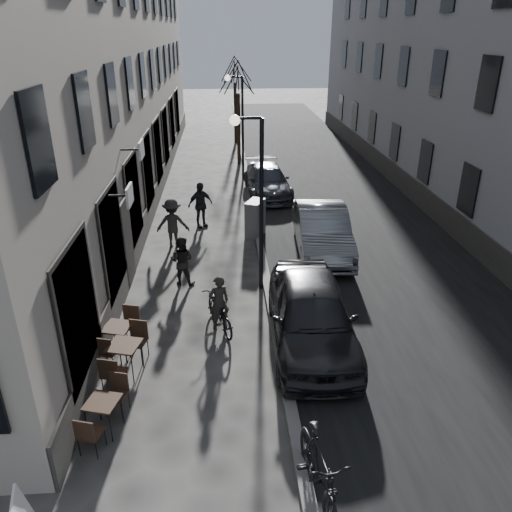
{
  "coord_description": "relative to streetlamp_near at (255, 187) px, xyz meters",
  "views": [
    {
      "loc": [
        -1.05,
        -7.18,
        7.12
      ],
      "look_at": [
        -0.26,
        4.41,
        1.8
      ],
      "focal_mm": 35.0,
      "sensor_mm": 36.0,
      "label": 1
    }
  ],
  "objects": [
    {
      "name": "bistro_set_c",
      "position": [
        -3.44,
        -3.06,
        -2.69
      ],
      "size": [
        0.81,
        1.59,
        0.91
      ],
      "rotation": [
        0.0,
        0.0,
        -0.27
      ],
      "color": "black",
      "rests_on": "ground"
    },
    {
      "name": "building_left",
      "position": [
        -5.83,
        10.5,
        4.84
      ],
      "size": [
        4.0,
        35.0,
        16.0
      ],
      "primitive_type": "cube",
      "color": "#AEA492",
      "rests_on": "ground"
    },
    {
      "name": "cyclist_rider",
      "position": [
        -1.07,
        -2.08,
        -2.41
      ],
      "size": [
        0.64,
        0.52,
        1.5
      ],
      "primitive_type": "imported",
      "rotation": [
        0.0,
        0.0,
        3.48
      ],
      "color": "#262421",
      "rests_on": "ground"
    },
    {
      "name": "pedestrian_far",
      "position": [
        -1.78,
        5.26,
        -2.26
      ],
      "size": [
        1.13,
        0.91,
        1.79
      ],
      "primitive_type": "imported",
      "rotation": [
        0.0,
        0.0,
        0.53
      ],
      "color": "black",
      "rests_on": "ground"
    },
    {
      "name": "car_near",
      "position": [
        1.17,
        -2.92,
        -2.33
      ],
      "size": [
        2.13,
        4.93,
        1.66
      ],
      "primitive_type": "imported",
      "rotation": [
        0.0,
        0.0,
        -0.04
      ],
      "color": "black",
      "rests_on": "ground"
    },
    {
      "name": "ground",
      "position": [
        0.17,
        -6.0,
        -3.16
      ],
      "size": [
        120.0,
        120.0,
        0.0
      ],
      "primitive_type": "plane",
      "color": "#33312E",
      "rests_on": "ground"
    },
    {
      "name": "pedestrian_near",
      "position": [
        -2.18,
        0.47,
        -2.4
      ],
      "size": [
        0.86,
        0.73,
        1.53
      ],
      "primitive_type": "imported",
      "rotation": [
        0.0,
        0.0,
        2.91
      ],
      "color": "black",
      "rests_on": "ground"
    },
    {
      "name": "kerb",
      "position": [
        0.37,
        10.0,
        -3.1
      ],
      "size": [
        0.25,
        60.0,
        0.12
      ],
      "primitive_type": "cube",
      "color": "slate",
      "rests_on": "ground"
    },
    {
      "name": "pedestrian_mid",
      "position": [
        -2.68,
        3.33,
        -2.27
      ],
      "size": [
        1.15,
        0.67,
        1.77
      ],
      "primitive_type": "imported",
      "rotation": [
        0.0,
        0.0,
        3.13
      ],
      "color": "#2D2B27",
      "rests_on": "ground"
    },
    {
      "name": "tree_far",
      "position": [
        0.07,
        21.0,
        1.5
      ],
      "size": [
        2.4,
        2.4,
        5.7
      ],
      "color": "black",
      "rests_on": "ground"
    },
    {
      "name": "car_mid",
      "position": [
        2.47,
        2.56,
        -2.37
      ],
      "size": [
        1.97,
        4.9,
        1.58
      ],
      "primitive_type": "imported",
      "rotation": [
        0.0,
        0.0,
        -0.06
      ],
      "color": "gray",
      "rests_on": "ground"
    },
    {
      "name": "building_right",
      "position": [
        9.67,
        10.5,
        4.84
      ],
      "size": [
        4.0,
        35.0,
        16.0
      ],
      "primitive_type": "cube",
      "color": "gray",
      "rests_on": "ground"
    },
    {
      "name": "car_far",
      "position": [
        1.17,
        9.2,
        -2.49
      ],
      "size": [
        2.15,
        4.72,
        1.34
      ],
      "primitive_type": "imported",
      "rotation": [
        0.0,
        0.0,
        0.06
      ],
      "color": "#393C43",
      "rests_on": "ground"
    },
    {
      "name": "streetlamp_far",
      "position": [
        0.0,
        12.0,
        0.0
      ],
      "size": [
        0.9,
        0.28,
        5.09
      ],
      "color": "black",
      "rests_on": "ground"
    },
    {
      "name": "utility_cabinet",
      "position": [
        0.27,
        4.14,
        -2.47
      ],
      "size": [
        0.84,
        1.05,
        1.38
      ],
      "primitive_type": "cube",
      "rotation": [
        0.0,
        0.0,
        -0.42
      ],
      "color": "slate",
      "rests_on": "ground"
    },
    {
      "name": "streetlamp_near",
      "position": [
        0.0,
        0.0,
        0.0
      ],
      "size": [
        0.9,
        0.28,
        5.09
      ],
      "color": "black",
      "rests_on": "ground"
    },
    {
      "name": "road",
      "position": [
        4.02,
        10.0,
        -3.16
      ],
      "size": [
        7.3,
        60.0,
        0.0
      ],
      "primitive_type": "cube",
      "color": "black",
      "rests_on": "ground"
    },
    {
      "name": "moped",
      "position": [
        0.52,
        -7.5,
        -2.49
      ],
      "size": [
        0.86,
        2.27,
        1.33
      ],
      "primitive_type": "imported",
      "rotation": [
        0.0,
        0.0,
        0.11
      ],
      "color": "black",
      "rests_on": "ground"
    },
    {
      "name": "bistro_set_a",
      "position": [
        -3.27,
        -5.6,
        -2.72
      ],
      "size": [
        0.76,
        1.49,
        0.85
      ],
      "rotation": [
        0.0,
        0.0,
        -0.26
      ],
      "color": "black",
      "rests_on": "ground"
    },
    {
      "name": "bicycle",
      "position": [
        -1.07,
        -2.08,
        -2.7
      ],
      "size": [
        1.16,
        1.85,
        0.92
      ],
      "primitive_type": "imported",
      "rotation": [
        0.0,
        0.0,
        3.48
      ],
      "color": "black",
      "rests_on": "ground"
    },
    {
      "name": "bistro_set_b",
      "position": [
        -3.15,
        -3.88,
        -2.67
      ],
      "size": [
        0.84,
        1.66,
        0.95
      ],
      "rotation": [
        0.0,
        0.0,
        -0.26
      ],
      "color": "black",
      "rests_on": "ground"
    },
    {
      "name": "tree_near",
      "position": [
        0.07,
        15.0,
        1.5
      ],
      "size": [
        2.4,
        2.4,
        5.7
      ],
      "color": "black",
      "rests_on": "ground"
    }
  ]
}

